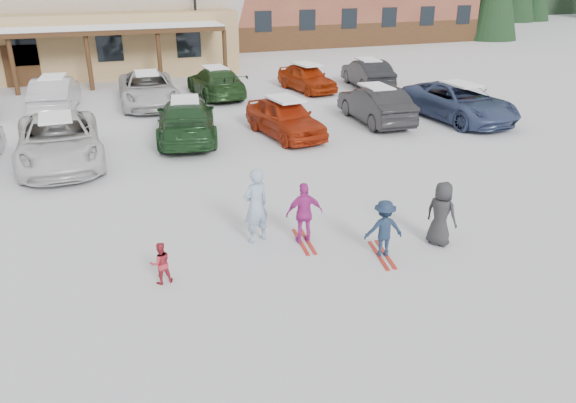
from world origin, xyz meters
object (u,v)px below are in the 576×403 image
object	(u,v)px
bystander_dark	(441,214)
parked_car_12	(307,78)
parked_car_2	(59,141)
parked_car_4	(285,117)
parked_car_9	(55,94)
lamp_post	(195,9)
parked_car_6	(459,102)
parked_car_3	(186,120)
toddler_red	(161,263)
child_navy	(384,229)
parked_car_10	(148,89)
parked_car_5	(375,104)
parked_car_13	(367,74)
child_magenta	(304,213)
parked_car_11	(216,82)
adult_skier	(256,206)

from	to	relation	value
bystander_dark	parked_car_12	bearing A→B (deg)	-38.16
parked_car_2	parked_car_4	xyz separation A→B (m)	(8.08, 0.55, -0.06)
parked_car_2	parked_car_9	xyz separation A→B (m)	(-0.30, 7.69, -0.01)
lamp_post	parked_car_6	distance (m)	17.29
lamp_post	parked_car_3	xyz separation A→B (m)	(-3.22, -14.02, -2.94)
toddler_red	parked_car_6	xyz separation A→B (m)	(13.71, 9.21, 0.31)
parked_car_3	parked_car_4	xyz separation A→B (m)	(3.64, -0.78, -0.04)
child_navy	parked_car_12	world-z (taller)	parked_car_12
parked_car_2	parked_car_10	distance (m)	8.38
toddler_red	parked_car_3	bearing A→B (deg)	-109.34
child_navy	parked_car_10	bearing A→B (deg)	-68.76
parked_car_4	parked_car_6	bearing A→B (deg)	-10.18
child_navy	parked_car_2	xyz separation A→B (m)	(-6.99, 9.31, 0.11)
child_navy	parked_car_3	size ratio (longest dim) A/B	0.26
bystander_dark	parked_car_5	xyz separation A→B (m)	(3.77, 10.45, -0.03)
child_navy	parked_car_4	xyz separation A→B (m)	(1.10, 9.86, 0.05)
bystander_dark	parked_car_10	size ratio (longest dim) A/B	0.29
parked_car_9	parked_car_13	distance (m)	15.59
child_magenta	parked_car_12	world-z (taller)	child_magenta
child_magenta	parked_car_2	size ratio (longest dim) A/B	0.27
toddler_red	parked_car_6	size ratio (longest dim) A/B	0.17
parked_car_5	parked_car_12	xyz separation A→B (m)	(-0.40, 6.82, -0.06)
child_magenta	parked_car_4	distance (m)	9.00
child_magenta	parked_car_11	distance (m)	16.44
adult_skier	child_magenta	xyz separation A→B (m)	(1.05, -0.44, -0.16)
parked_car_4	parked_car_10	distance (m)	8.19
child_magenta	parked_car_4	bearing A→B (deg)	-100.38
child_navy	parked_car_6	xyz separation A→B (m)	(8.81, 9.70, 0.09)
parked_car_5	parked_car_10	bearing A→B (deg)	-34.03
parked_car_6	parked_car_9	world-z (taller)	parked_car_9
bystander_dark	parked_car_10	xyz separation A→B (m)	(-4.79, 16.72, -0.02)
adult_skier	parked_car_4	bearing A→B (deg)	-132.05
parked_car_12	parked_car_2	bearing A→B (deg)	-155.46
parked_car_3	adult_skier	bearing A→B (deg)	99.95
parked_car_4	parked_car_6	distance (m)	7.72
parked_car_3	parked_car_6	xyz separation A→B (m)	(11.36, -0.95, 0.00)
parked_car_3	bystander_dark	bearing A→B (deg)	120.76
parked_car_6	parked_car_11	bearing A→B (deg)	132.27
adult_skier	parked_car_11	distance (m)	16.14
parked_car_6	parked_car_5	bearing A→B (deg)	161.32
child_navy	parked_car_10	xyz separation A→B (m)	(-3.25, 16.80, 0.08)
lamp_post	parked_car_12	distance (m)	8.98
parked_car_10	parked_car_2	bearing A→B (deg)	-114.33
child_navy	parked_car_11	bearing A→B (deg)	-80.18
parked_car_12	toddler_red	bearing A→B (deg)	-129.71
child_magenta	parked_car_6	size ratio (longest dim) A/B	0.27
parked_car_3	parked_car_9	distance (m)	7.93
lamp_post	child_magenta	world-z (taller)	lamp_post
parked_car_13	parked_car_5	bearing A→B (deg)	72.06
parked_car_2	parked_car_3	xyz separation A→B (m)	(4.44, 1.34, -0.02)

